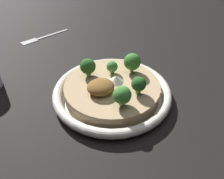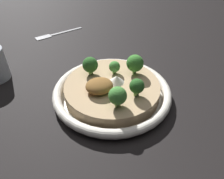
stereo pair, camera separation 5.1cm
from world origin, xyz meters
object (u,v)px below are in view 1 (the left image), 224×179
Objects in this scene: broccoli_front_right at (88,67)px; broccoli_front_left at (132,62)px; broccoli_front at (112,67)px; fork_utensil at (41,38)px; broccoli_back_right at (122,95)px; risotto_bowl at (112,91)px; broccoli_back at (139,84)px.

broccoli_front_right is 0.11m from broccoli_front_left.
broccoli_front_left is at bearing 165.11° from broccoli_front.
fork_utensil is at bearing -63.20° from broccoli_front_left.
broccoli_front_right is at bearing -11.35° from broccoli_front.
broccoli_front_left is (-0.10, 0.02, 0.00)m from broccoli_front_right.
broccoli_back_right reaches higher than broccoli_front.
broccoli_front_right is at bearing -75.23° from broccoli_back_right.
fork_utensil is at bearing -68.81° from broccoli_front.
broccoli_front_left is 0.12m from broccoli_back_right.
broccoli_front_right is 0.13m from broccoli_back_right.
broccoli_back is (-0.04, 0.05, 0.04)m from risotto_bowl.
broccoli_back reaches higher than risotto_bowl.
broccoli_front_left is 0.28× the size of fork_utensil.
broccoli_front_right is (0.04, -0.05, 0.05)m from risotto_bowl.
broccoli_back_right is 0.26× the size of fork_utensil.
broccoli_front_left reaches higher than risotto_bowl.
fork_utensil is (0.08, -0.34, -0.06)m from broccoli_front_right.
broccoli_front_left is 0.41m from fork_utensil.
broccoli_front is at bearing -101.85° from broccoli_back_right.
broccoli_front is at bearing -75.43° from broccoli_back.
risotto_bowl is 0.08m from broccoli_back.
broccoli_back is at bearing 127.93° from broccoli_front_right.
broccoli_front_right reaches higher than broccoli_back.
broccoli_back_right is (-0.03, 0.13, -0.00)m from broccoli_front_right.
broccoli_back is at bearing 73.87° from broccoli_front_left.
broccoli_back reaches higher than broccoli_front.
broccoli_back_right is 0.48m from fork_utensil.
broccoli_front_left reaches higher than broccoli_front.
risotto_bowl is 1.59× the size of fork_utensil.
fork_utensil is (0.16, -0.44, -0.06)m from broccoli_back.
risotto_bowl is 6.18× the size of broccoli_front_right.
broccoli_back is (-0.05, -0.02, -0.00)m from broccoli_back_right.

